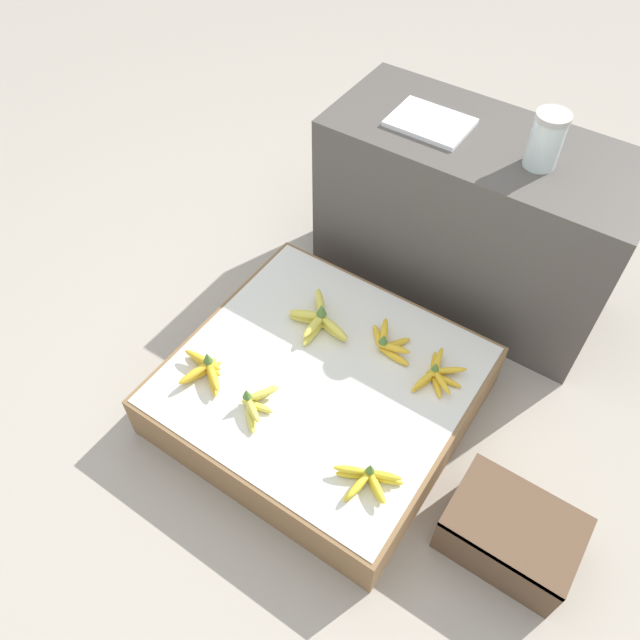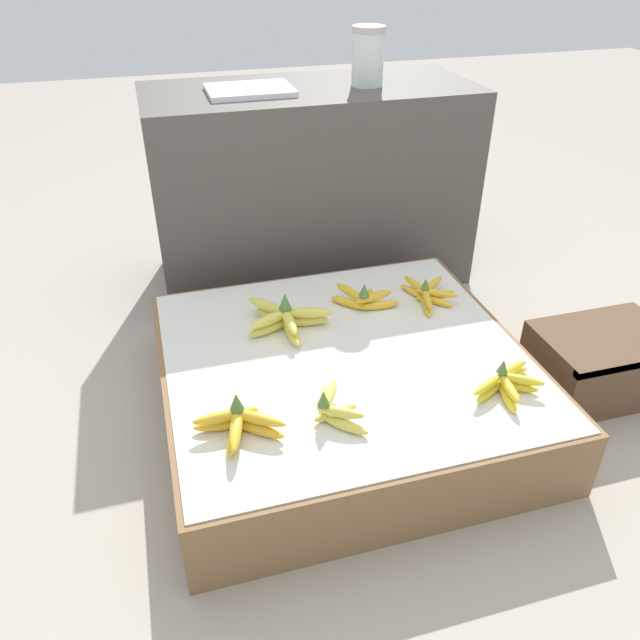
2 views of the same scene
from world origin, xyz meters
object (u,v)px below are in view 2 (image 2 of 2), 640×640
at_px(glass_jar, 368,56).
at_px(foam_tray_white, 250,90).
at_px(banana_bunch_front_left, 239,423).
at_px(banana_bunch_front_midleft, 334,408).
at_px(banana_bunch_middle_right, 428,294).
at_px(banana_bunch_front_right, 507,383).
at_px(banana_bunch_middle_midright, 364,298).
at_px(wooden_crate, 601,362).
at_px(banana_bunch_middle_midleft, 285,318).

bearing_deg(glass_jar, foam_tray_white, 179.09).
xyz_separation_m(banana_bunch_front_left, banana_bunch_front_midleft, (0.23, -0.01, -0.00)).
bearing_deg(banana_bunch_middle_right, banana_bunch_front_left, -147.01).
bearing_deg(banana_bunch_front_right, banana_bunch_front_left, 177.06).
bearing_deg(banana_bunch_front_left, banana_bunch_front_midleft, -2.19).
height_order(banana_bunch_front_right, banana_bunch_middle_midright, banana_bunch_middle_midright).
relative_size(wooden_crate, banana_bunch_front_left, 1.83).
bearing_deg(foam_tray_white, banana_bunch_front_midleft, -91.19).
relative_size(wooden_crate, banana_bunch_middle_right, 1.80).
xyz_separation_m(banana_bunch_front_left, banana_bunch_middle_right, (0.69, 0.45, -0.01)).
height_order(banana_bunch_middle_midleft, glass_jar, glass_jar).
xyz_separation_m(banana_bunch_front_right, banana_bunch_middle_midleft, (-0.49, 0.44, 0.01)).
distance_m(banana_bunch_front_left, banana_bunch_middle_right, 0.82).
relative_size(banana_bunch_front_right, banana_bunch_middle_midleft, 0.81).
distance_m(wooden_crate, glass_jar, 1.28).
height_order(wooden_crate, banana_bunch_middle_midright, banana_bunch_middle_midright).
height_order(banana_bunch_front_right, foam_tray_white, foam_tray_white).
height_order(banana_bunch_middle_midleft, foam_tray_white, foam_tray_white).
xyz_separation_m(banana_bunch_middle_right, foam_tray_white, (-0.43, 0.62, 0.52)).
height_order(banana_bunch_front_left, glass_jar, glass_jar).
bearing_deg(banana_bunch_front_midleft, banana_bunch_front_right, -3.32).
xyz_separation_m(wooden_crate, banana_bunch_middle_right, (-0.45, 0.32, 0.13)).
bearing_deg(foam_tray_white, banana_bunch_front_left, -103.49).
xyz_separation_m(wooden_crate, banana_bunch_middle_midleft, (-0.92, 0.29, 0.15)).
distance_m(banana_bunch_front_left, banana_bunch_front_right, 0.69).
bearing_deg(banana_bunch_middle_right, banana_bunch_middle_midright, 174.92).
bearing_deg(foam_tray_white, wooden_crate, -47.08).
bearing_deg(banana_bunch_middle_midleft, banana_bunch_front_left, -116.84).
xyz_separation_m(banana_bunch_front_left, banana_bunch_middle_midright, (0.48, 0.46, -0.00)).
bearing_deg(foam_tray_white, banana_bunch_middle_midright, -69.79).
distance_m(banana_bunch_middle_midleft, foam_tray_white, 0.83).
distance_m(banana_bunch_front_right, banana_bunch_middle_right, 0.48).
bearing_deg(banana_bunch_middle_midright, banana_bunch_front_midleft, -117.21).
height_order(banana_bunch_front_left, banana_bunch_middle_midleft, banana_bunch_middle_midleft).
distance_m(banana_bunch_front_left, foam_tray_white, 1.21).
height_order(wooden_crate, foam_tray_white, foam_tray_white).
xyz_separation_m(wooden_crate, banana_bunch_front_right, (-0.44, -0.16, 0.14)).
bearing_deg(foam_tray_white, banana_bunch_middle_midleft, -94.22).
height_order(banana_bunch_front_left, foam_tray_white, foam_tray_white).
relative_size(banana_bunch_front_midleft, glass_jar, 1.07).
height_order(wooden_crate, glass_jar, glass_jar).
bearing_deg(glass_jar, banana_bunch_middle_midleft, -125.75).
relative_size(banana_bunch_front_midleft, banana_bunch_middle_midleft, 0.79).
relative_size(banana_bunch_front_left, banana_bunch_front_midleft, 1.04).
height_order(banana_bunch_middle_midright, banana_bunch_middle_right, banana_bunch_middle_midright).
bearing_deg(banana_bunch_middle_midright, wooden_crate, -27.55).
relative_size(banana_bunch_middle_midleft, banana_bunch_middle_right, 1.20).
height_order(wooden_crate, banana_bunch_front_midleft, banana_bunch_front_midleft).
xyz_separation_m(glass_jar, foam_tray_white, (-0.42, 0.01, -0.09)).
height_order(banana_bunch_front_left, banana_bunch_front_midleft, banana_bunch_front_left).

